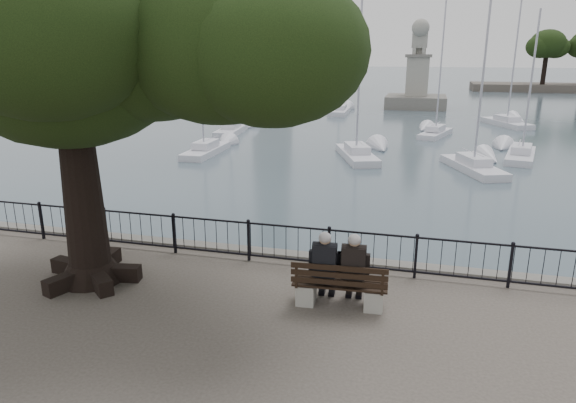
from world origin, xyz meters
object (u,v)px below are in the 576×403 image
(tree, at_px, (101,31))
(person_left, at_px, (325,270))
(person_right, at_px, (354,272))
(bench, at_px, (339,291))
(lighthouse, at_px, (271,0))
(lion_monument, at_px, (417,86))

(tree, bearing_deg, person_left, 1.47)
(person_left, distance_m, person_right, 0.58)
(person_left, height_order, tree, tree)
(bench, bearing_deg, person_right, 25.99)
(bench, distance_m, lighthouse, 65.30)
(bench, height_order, person_right, person_right)
(person_right, height_order, lighthouse, lighthouse)
(lighthouse, bearing_deg, bench, -72.31)
(tree, relative_size, lion_monument, 1.08)
(tree, height_order, lighthouse, lighthouse)
(lighthouse, height_order, lion_monument, lighthouse)
(lion_monument, bearing_deg, person_right, -90.23)
(person_right, relative_size, lion_monument, 0.17)
(person_left, xyz_separation_m, lion_monument, (0.77, 49.13, 0.62))
(lion_monument, bearing_deg, lighthouse, 148.88)
(tree, bearing_deg, person_right, 1.70)
(bench, distance_m, person_right, 0.48)
(bench, bearing_deg, lighthouse, 107.69)
(person_right, bearing_deg, bench, -154.01)
(bench, xyz_separation_m, lion_monument, (0.45, 49.22, 1.00))
(bench, relative_size, person_left, 1.21)
(person_left, xyz_separation_m, lighthouse, (-19.23, 61.21, 10.76))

